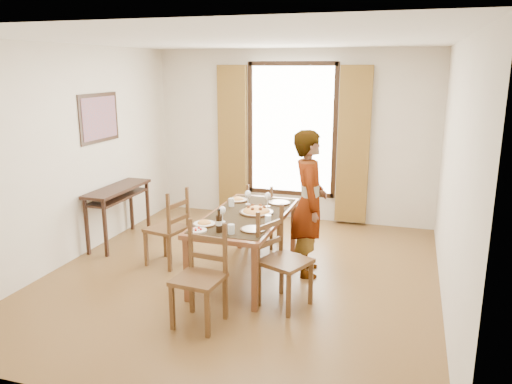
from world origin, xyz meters
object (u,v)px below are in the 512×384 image
(console_table, at_px, (118,195))
(pasta_platter, at_px, (256,209))
(dining_table, at_px, (246,220))
(man, at_px, (309,203))

(console_table, xyz_separation_m, pasta_platter, (2.18, -0.49, 0.12))
(dining_table, bearing_deg, console_table, 164.92)
(console_table, height_order, dining_table, console_table)
(console_table, distance_m, dining_table, 2.15)
(man, relative_size, pasta_platter, 4.33)
(console_table, xyz_separation_m, man, (2.76, -0.26, 0.18))
(man, height_order, pasta_platter, man)
(dining_table, relative_size, pasta_platter, 4.51)
(man, bearing_deg, console_table, 70.83)
(console_table, bearing_deg, pasta_platter, -12.64)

